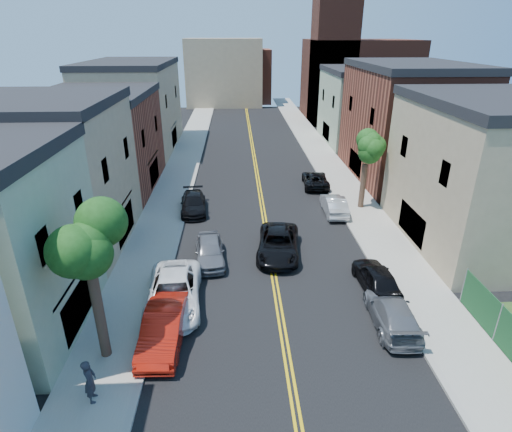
{
  "coord_description": "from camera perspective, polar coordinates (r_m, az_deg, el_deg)",
  "views": [
    {
      "loc": [
        -2.06,
        -0.46,
        13.05
      ],
      "look_at": [
        -0.83,
        24.37,
        2.0
      ],
      "focal_mm": 29.12,
      "sensor_mm": 36.0,
      "label": 1
    }
  ],
  "objects": [
    {
      "name": "sidewalk_left",
      "position": [
        42.89,
        -10.58,
        5.94
      ],
      "size": [
        3.2,
        100.0,
        0.15
      ],
      "primitive_type": "cube",
      "color": "gray",
      "rests_on": "ground"
    },
    {
      "name": "sidewalk_right",
      "position": [
        43.64,
        10.56,
        6.26
      ],
      "size": [
        3.2,
        100.0,
        0.15
      ],
      "primitive_type": "cube",
      "color": "gray",
      "rests_on": "ground"
    },
    {
      "name": "curb_left",
      "position": [
        42.68,
        -8.24,
        6.02
      ],
      "size": [
        0.3,
        100.0,
        0.15
      ],
      "primitive_type": "cube",
      "color": "gray",
      "rests_on": "ground"
    },
    {
      "name": "curb_right",
      "position": [
        43.27,
        8.29,
        6.26
      ],
      "size": [
        0.3,
        100.0,
        0.15
      ],
      "primitive_type": "cube",
      "color": "gray",
      "rests_on": "ground"
    },
    {
      "name": "bldg_left_tan_near",
      "position": [
        29.39,
        -26.74,
        4.44
      ],
      "size": [
        9.0,
        10.0,
        9.0
      ],
      "primitive_type": "cube",
      "color": "#998466",
      "rests_on": "ground"
    },
    {
      "name": "bldg_left_brick",
      "position": [
        39.42,
        -20.66,
        9.17
      ],
      "size": [
        9.0,
        12.0,
        8.0
      ],
      "primitive_type": "cube",
      "color": "brown",
      "rests_on": "ground"
    },
    {
      "name": "bldg_left_tan_far",
      "position": [
        52.51,
        -16.43,
        13.93
      ],
      "size": [
        9.0,
        16.0,
        9.5
      ],
      "primitive_type": "cube",
      "color": "#998466",
      "rests_on": "ground"
    },
    {
      "name": "bldg_right_tan",
      "position": [
        30.48,
        29.22,
        4.58
      ],
      "size": [
        9.0,
        12.0,
        9.0
      ],
      "primitive_type": "cube",
      "color": "#998466",
      "rests_on": "ground"
    },
    {
      "name": "bldg_right_brick",
      "position": [
        42.45,
        19.89,
        11.64
      ],
      "size": [
        9.0,
        14.0,
        10.0
      ],
      "primitive_type": "cube",
      "color": "brown",
      "rests_on": "ground"
    },
    {
      "name": "bldg_right_palegrn",
      "position": [
        55.56,
        14.45,
        14.13
      ],
      "size": [
        9.0,
        12.0,
        8.5
      ],
      "primitive_type": "cube",
      "color": "gray",
      "rests_on": "ground"
    },
    {
      "name": "church",
      "position": [
        70.23,
        13.06,
        18.65
      ],
      "size": [
        16.2,
        14.2,
        22.6
      ],
      "color": "#4C2319",
      "rests_on": "ground"
    },
    {
      "name": "backdrop_left",
      "position": [
        82.78,
        -4.41,
        19.01
      ],
      "size": [
        14.0,
        8.0,
        12.0
      ],
      "primitive_type": "cube",
      "color": "#998466",
      "rests_on": "ground"
    },
    {
      "name": "backdrop_center",
      "position": [
        86.86,
        -1.54,
        18.64
      ],
      "size": [
        10.0,
        8.0,
        10.0
      ],
      "primitive_type": "cube",
      "color": "brown",
      "rests_on": "ground"
    },
    {
      "name": "tree_left_mid",
      "position": [
        16.88,
        -22.74,
        -0.53
      ],
      "size": [
        5.2,
        5.2,
        9.29
      ],
      "color": "#3D291E",
      "rests_on": "sidewalk_left"
    },
    {
      "name": "tree_right_far",
      "position": [
        32.88,
        15.17,
        10.33
      ],
      "size": [
        4.4,
        4.4,
        8.03
      ],
      "color": "#3D291E",
      "rests_on": "sidewalk_right"
    },
    {
      "name": "red_sedan",
      "position": [
        19.88,
        -12.59,
        -14.76
      ],
      "size": [
        1.83,
        4.89,
        1.6
      ],
      "primitive_type": "imported",
      "rotation": [
        0.0,
        0.0,
        -0.03
      ],
      "color": "red",
      "rests_on": "ground"
    },
    {
      "name": "white_pickup",
      "position": [
        22.06,
        -11.24,
        -10.25
      ],
      "size": [
        3.02,
        5.98,
        1.62
      ],
      "primitive_type": "imported",
      "rotation": [
        0.0,
        0.0,
        0.06
      ],
      "color": "white",
      "rests_on": "ground"
    },
    {
      "name": "grey_car_left",
      "position": [
        25.74,
        -6.38,
        -4.76
      ],
      "size": [
        2.14,
        4.51,
        1.49
      ],
      "primitive_type": "imported",
      "rotation": [
        0.0,
        0.0,
        0.09
      ],
      "color": "slate",
      "rests_on": "ground"
    },
    {
      "name": "black_car_left",
      "position": [
        33.06,
        -8.6,
        1.72
      ],
      "size": [
        2.32,
        4.88,
        1.37
      ],
      "primitive_type": "imported",
      "rotation": [
        0.0,
        0.0,
        0.09
      ],
      "color": "black",
      "rests_on": "ground"
    },
    {
      "name": "grey_car_right",
      "position": [
        21.52,
        18.19,
        -12.47
      ],
      "size": [
        2.2,
        4.87,
        1.38
      ],
      "primitive_type": "imported",
      "rotation": [
        0.0,
        0.0,
        3.09
      ],
      "color": "slate",
      "rests_on": "ground"
    },
    {
      "name": "black_car_right",
      "position": [
        23.92,
        16.2,
        -8.09
      ],
      "size": [
        1.88,
        4.36,
        1.47
      ],
      "primitive_type": "imported",
      "rotation": [
        0.0,
        0.0,
        3.18
      ],
      "color": "black",
      "rests_on": "ground"
    },
    {
      "name": "silver_car_right",
      "position": [
        32.89,
        10.68,
        1.51
      ],
      "size": [
        1.61,
        4.4,
        1.44
      ],
      "primitive_type": "imported",
      "rotation": [
        0.0,
        0.0,
        3.12
      ],
      "color": "#B1B4B9",
      "rests_on": "ground"
    },
    {
      "name": "dark_car_right_far",
      "position": [
        38.61,
        8.15,
        5.0
      ],
      "size": [
        2.48,
        4.85,
        1.31
      ],
      "primitive_type": "imported",
      "rotation": [
        0.0,
        0.0,
        3.08
      ],
      "color": "black",
      "rests_on": "ground"
    },
    {
      "name": "black_suv_lane",
      "position": [
        26.4,
        3.07,
        -3.81
      ],
      "size": [
        3.22,
        5.77,
        1.53
      ],
      "primitive_type": "imported",
      "rotation": [
        0.0,
        0.0,
        -0.13
      ],
      "color": "black",
      "rests_on": "ground"
    },
    {
      "name": "pedestrian_left",
      "position": [
        17.85,
        -21.84,
        -20.29
      ],
      "size": [
        0.54,
        0.74,
        1.86
      ],
      "primitive_type": "imported",
      "rotation": [
        0.0,
        0.0,
        1.73
      ],
      "color": "#27272F",
      "rests_on": "sidewalk_left"
    }
  ]
}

